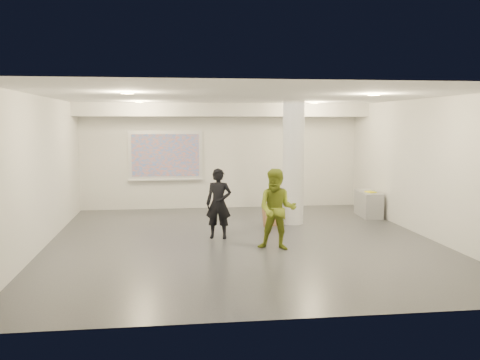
{
  "coord_description": "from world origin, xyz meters",
  "views": [
    {
      "loc": [
        -1.51,
        -10.89,
        2.48
      ],
      "look_at": [
        0.0,
        0.4,
        1.25
      ],
      "focal_mm": 40.0,
      "sensor_mm": 36.0,
      "label": 1
    }
  ],
  "objects": [
    {
      "name": "wall_back",
      "position": [
        0.0,
        4.5,
        1.5
      ],
      "size": [
        8.0,
        0.01,
        3.0
      ],
      "primitive_type": "cube",
      "color": "silver",
      "rests_on": "floor"
    },
    {
      "name": "floor",
      "position": [
        0.0,
        0.0,
        0.0
      ],
      "size": [
        8.0,
        9.0,
        0.01
      ],
      "primitive_type": "cube",
      "color": "#34373C",
      "rests_on": "ground"
    },
    {
      "name": "ceiling",
      "position": [
        0.0,
        0.0,
        3.0
      ],
      "size": [
        8.0,
        9.0,
        0.01
      ],
      "primitive_type": "cube",
      "color": "white",
      "rests_on": "floor"
    },
    {
      "name": "wall_left",
      "position": [
        -4.0,
        0.0,
        1.5
      ],
      "size": [
        0.01,
        9.0,
        3.0
      ],
      "primitive_type": "cube",
      "color": "silver",
      "rests_on": "floor"
    },
    {
      "name": "wall_front",
      "position": [
        0.0,
        -4.5,
        1.5
      ],
      "size": [
        8.0,
        0.01,
        3.0
      ],
      "primitive_type": "cube",
      "color": "silver",
      "rests_on": "floor"
    },
    {
      "name": "downlight_se",
      "position": [
        2.2,
        -1.5,
        2.98
      ],
      "size": [
        0.22,
        0.22,
        0.02
      ],
      "primitive_type": "cylinder",
      "color": "#FFD98B",
      "rests_on": "ceiling"
    },
    {
      "name": "downlight_nw",
      "position": [
        -2.2,
        2.5,
        2.98
      ],
      "size": [
        0.22,
        0.22,
        0.02
      ],
      "primitive_type": "cylinder",
      "color": "#FFD98B",
      "rests_on": "ceiling"
    },
    {
      "name": "downlight_sw",
      "position": [
        -2.2,
        -1.5,
        2.98
      ],
      "size": [
        0.22,
        0.22,
        0.02
      ],
      "primitive_type": "cylinder",
      "color": "#FFD98B",
      "rests_on": "ceiling"
    },
    {
      "name": "soffit_band",
      "position": [
        0.0,
        3.95,
        2.82
      ],
      "size": [
        8.0,
        1.1,
        0.36
      ],
      "primitive_type": "cube",
      "color": "silver",
      "rests_on": "ceiling"
    },
    {
      "name": "downlight_ne",
      "position": [
        2.2,
        2.5,
        2.98
      ],
      "size": [
        0.22,
        0.22,
        0.02
      ],
      "primitive_type": "cylinder",
      "color": "#FFD98B",
      "rests_on": "ceiling"
    },
    {
      "name": "wall_right",
      "position": [
        4.0,
        0.0,
        1.5
      ],
      "size": [
        0.01,
        9.0,
        3.0
      ],
      "primitive_type": "cube",
      "color": "silver",
      "rests_on": "floor"
    },
    {
      "name": "postit_pad",
      "position": [
        3.71,
        2.36,
        0.67
      ],
      "size": [
        0.26,
        0.3,
        0.03
      ],
      "primitive_type": "cube",
      "rotation": [
        0.0,
        0.0,
        0.27
      ],
      "color": "yellow",
      "rests_on": "credenza"
    },
    {
      "name": "column",
      "position": [
        1.5,
        1.8,
        1.5
      ],
      "size": [
        0.52,
        0.52,
        3.0
      ],
      "primitive_type": "cylinder",
      "color": "silver",
      "rests_on": "floor"
    },
    {
      "name": "projection_screen",
      "position": [
        -1.6,
        4.45,
        1.53
      ],
      "size": [
        2.1,
        0.13,
        1.42
      ],
      "color": "silver",
      "rests_on": "wall_back"
    },
    {
      "name": "woman",
      "position": [
        -0.46,
        0.38,
        0.75
      ],
      "size": [
        0.62,
        0.48,
        1.5
      ],
      "primitive_type": "imported",
      "rotation": [
        0.0,
        0.0,
        -0.23
      ],
      "color": "black",
      "rests_on": "floor"
    },
    {
      "name": "man",
      "position": [
        0.57,
        -0.81,
        0.79
      ],
      "size": [
        0.92,
        0.81,
        1.59
      ],
      "primitive_type": "imported",
      "rotation": [
        0.0,
        0.0,
        -0.32
      ],
      "color": "olive",
      "rests_on": "floor"
    },
    {
      "name": "credenza",
      "position": [
        3.72,
        2.51,
        0.33
      ],
      "size": [
        0.56,
        1.16,
        0.66
      ],
      "primitive_type": "cube",
      "rotation": [
        0.0,
        0.0,
        -0.08
      ],
      "color": "gray",
      "rests_on": "floor"
    },
    {
      "name": "cardboard_front",
      "position": [
        0.94,
        1.59,
        0.27
      ],
      "size": [
        0.52,
        0.31,
        0.55
      ],
      "primitive_type": "cube",
      "rotation": [
        -0.18,
        0.0,
        0.35
      ],
      "color": "#91633F",
      "rests_on": "floor"
    },
    {
      "name": "cardboard_back",
      "position": [
        0.94,
        1.55,
        0.28
      ],
      "size": [
        0.52,
        0.29,
        0.56
      ],
      "primitive_type": "cube",
      "rotation": [
        -0.12,
        0.0,
        0.38
      ],
      "color": "#91633F",
      "rests_on": "floor"
    }
  ]
}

